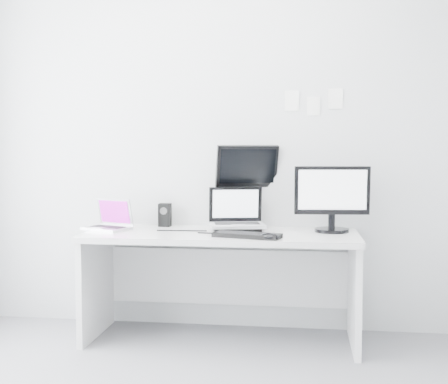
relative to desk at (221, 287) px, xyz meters
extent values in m
plane|color=silver|center=(0.00, 0.35, 0.99)|extent=(3.60, 0.00, 3.60)
cube|color=silver|center=(0.00, 0.00, 0.00)|extent=(1.80, 0.70, 0.73)
cube|color=silver|center=(-0.80, 0.02, 0.48)|extent=(0.36, 0.32, 0.22)
cube|color=black|center=(-0.44, 0.26, 0.45)|extent=(0.11, 0.11, 0.16)
cube|color=#9EA0A5|center=(0.10, 0.07, 0.52)|extent=(0.42, 0.36, 0.30)
cube|color=black|center=(0.14, 0.29, 0.66)|extent=(0.47, 0.31, 0.60)
cube|color=black|center=(0.73, 0.12, 0.59)|extent=(0.52, 0.27, 0.46)
cube|color=black|center=(0.19, -0.21, 0.38)|extent=(0.45, 0.26, 0.03)
ellipsoid|color=black|center=(0.34, -0.29, 0.39)|extent=(0.14, 0.12, 0.04)
cube|color=white|center=(0.45, 0.34, 1.26)|extent=(0.10, 0.00, 0.14)
cube|color=white|center=(0.60, 0.34, 1.22)|extent=(0.09, 0.00, 0.13)
cube|color=white|center=(0.75, 0.34, 1.26)|extent=(0.10, 0.00, 0.14)
camera|label=1|loc=(0.54, -3.87, 0.91)|focal=47.70mm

